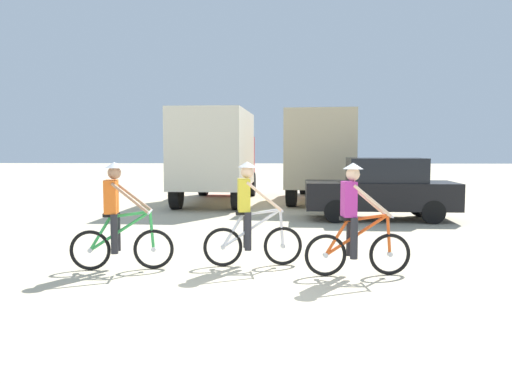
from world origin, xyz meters
The scene contains 7 objects.
ground_plane centered at (0.00, 0.00, 0.00)m, with size 120.00×120.00×0.00m, color beige.
box_truck_cream_rv centered at (-1.85, 12.77, 1.87)m, with size 2.67×6.85×3.35m.
box_truck_tan_camper centered at (2.21, 13.56, 1.87)m, with size 3.24×7.00×3.35m.
sedan_parked centered at (3.35, 8.23, 0.88)m, with size 4.26×1.91×1.76m.
cyclist_orange_shirt centered at (-2.30, 1.74, 0.85)m, with size 1.72×0.52×1.82m.
cyclist_cowboy_hat centered at (-0.10, 2.11, 0.85)m, with size 1.72×0.53×1.82m.
cyclist_near_camera centered at (1.61, 1.46, 0.85)m, with size 1.73×0.52×1.82m.
Camera 1 is at (0.35, -7.08, 2.07)m, focal length 37.63 mm.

